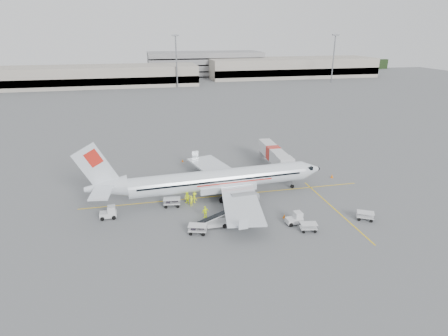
{
  "coord_description": "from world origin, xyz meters",
  "views": [
    {
      "loc": [
        -12.16,
        -51.63,
        24.13
      ],
      "look_at": [
        0.0,
        2.0,
        3.8
      ],
      "focal_mm": 30.0,
      "sensor_mm": 36.0,
      "label": 1
    }
  ],
  "objects_px": {
    "tug_fore": "(294,218)",
    "tug_mid": "(243,217)",
    "tug_aft": "(108,212)",
    "jet_bridge": "(273,157)",
    "belt_loader": "(214,218)",
    "aircraft": "(220,166)"
  },
  "relations": [
    {
      "from": "tug_fore",
      "to": "tug_mid",
      "type": "height_order",
      "value": "tug_mid"
    },
    {
      "from": "aircraft",
      "to": "tug_aft",
      "type": "distance_m",
      "value": 17.23
    },
    {
      "from": "aircraft",
      "to": "belt_loader",
      "type": "bearing_deg",
      "value": -110.5
    },
    {
      "from": "aircraft",
      "to": "jet_bridge",
      "type": "xyz_separation_m",
      "value": [
        12.26,
        10.42,
        -2.92
      ]
    },
    {
      "from": "jet_bridge",
      "to": "tug_mid",
      "type": "relative_size",
      "value": 6.8
    },
    {
      "from": "tug_mid",
      "to": "tug_aft",
      "type": "xyz_separation_m",
      "value": [
        -17.54,
        5.39,
        -0.02
      ]
    },
    {
      "from": "aircraft",
      "to": "tug_fore",
      "type": "height_order",
      "value": "aircraft"
    },
    {
      "from": "jet_bridge",
      "to": "tug_mid",
      "type": "height_order",
      "value": "jet_bridge"
    },
    {
      "from": "tug_aft",
      "to": "tug_mid",
      "type": "bearing_deg",
      "value": -17.75
    },
    {
      "from": "belt_loader",
      "to": "tug_mid",
      "type": "distance_m",
      "value": 3.97
    },
    {
      "from": "jet_bridge",
      "to": "tug_aft",
      "type": "relative_size",
      "value": 6.97
    },
    {
      "from": "tug_fore",
      "to": "tug_mid",
      "type": "xyz_separation_m",
      "value": [
        -6.54,
        1.76,
        0.04
      ]
    },
    {
      "from": "jet_bridge",
      "to": "belt_loader",
      "type": "height_order",
      "value": "jet_bridge"
    },
    {
      "from": "jet_bridge",
      "to": "tug_mid",
      "type": "bearing_deg",
      "value": -118.61
    },
    {
      "from": "jet_bridge",
      "to": "tug_aft",
      "type": "distance_m",
      "value": 31.84
    },
    {
      "from": "belt_loader",
      "to": "tug_aft",
      "type": "xyz_separation_m",
      "value": [
        -13.6,
        5.51,
        -0.44
      ]
    },
    {
      "from": "belt_loader",
      "to": "tug_fore",
      "type": "relative_size",
      "value": 2.21
    },
    {
      "from": "tug_fore",
      "to": "jet_bridge",
      "type": "bearing_deg",
      "value": 73.9
    },
    {
      "from": "jet_bridge",
      "to": "tug_aft",
      "type": "xyz_separation_m",
      "value": [
        -28.64,
        -13.86,
        -1.18
      ]
    },
    {
      "from": "jet_bridge",
      "to": "belt_loader",
      "type": "xyz_separation_m",
      "value": [
        -15.04,
        -19.37,
        -0.74
      ]
    },
    {
      "from": "tug_fore",
      "to": "tug_mid",
      "type": "distance_m",
      "value": 6.77
    },
    {
      "from": "jet_bridge",
      "to": "tug_aft",
      "type": "height_order",
      "value": "jet_bridge"
    }
  ]
}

